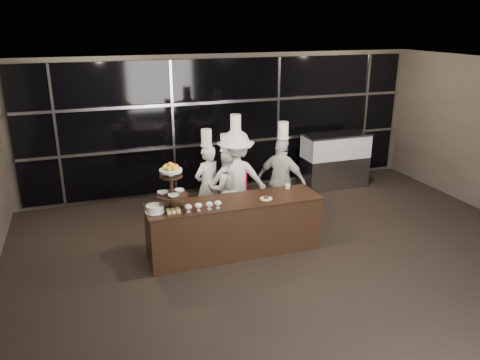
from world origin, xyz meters
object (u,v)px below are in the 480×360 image
object	(u,v)px
layer_cake	(155,209)
display_stand	(171,183)
chef_a	(207,184)
chef_d	(282,180)
buffet_counter	(234,227)
display_case	(335,158)
chef_b	(226,188)
chef_c	(236,178)

from	to	relation	value
layer_cake	display_stand	bearing A→B (deg)	10.15
display_stand	chef_a	distance (m)	1.61
layer_cake	chef_d	bearing A→B (deg)	20.94
buffet_counter	display_case	size ratio (longest dim) A/B	1.89
chef_b	chef_c	xyz separation A→B (m)	(0.19, -0.01, 0.16)
layer_cake	display_case	world-z (taller)	display_case
display_stand	chef_c	world-z (taller)	chef_c
chef_b	chef_d	bearing A→B (deg)	-9.85
display_stand	display_case	world-z (taller)	display_stand
layer_cake	buffet_counter	bearing A→B (deg)	2.24
chef_a	chef_c	world-z (taller)	chef_c
layer_cake	display_case	bearing A→B (deg)	28.24
display_case	display_stand	bearing A→B (deg)	-150.71
buffet_counter	chef_a	xyz separation A→B (m)	(-0.11, 1.23, 0.33)
layer_cake	chef_c	xyz separation A→B (m)	(1.67, 1.13, -0.07)
layer_cake	display_case	distance (m)	5.11
layer_cake	chef_d	world-z (taller)	chef_d
chef_a	chef_d	size ratio (longest dim) A/B	0.95
chef_d	chef_b	bearing A→B (deg)	170.15
chef_d	layer_cake	bearing A→B (deg)	-159.06
buffet_counter	chef_a	distance (m)	1.28
layer_cake	chef_c	world-z (taller)	chef_c
buffet_counter	chef_d	xyz separation A→B (m)	(1.23, 0.91, 0.37)
display_case	layer_cake	bearing A→B (deg)	-151.76
layer_cake	chef_d	xyz separation A→B (m)	(2.51, 0.96, -0.14)
display_stand	chef_b	world-z (taller)	chef_b
chef_c	chef_a	bearing A→B (deg)	163.46
layer_cake	chef_d	size ratio (longest dim) A/B	0.15
chef_d	display_stand	bearing A→B (deg)	-157.80
layer_cake	chef_c	distance (m)	2.02
layer_cake	chef_d	distance (m)	2.69
buffet_counter	chef_b	bearing A→B (deg)	79.45
display_stand	chef_b	distance (m)	1.73
display_case	chef_b	size ratio (longest dim) A/B	0.86
layer_cake	chef_a	bearing A→B (deg)	47.57
layer_cake	chef_b	distance (m)	1.88
buffet_counter	layer_cake	world-z (taller)	layer_cake
chef_a	chef_b	size ratio (longest dim) A/B	1.05
display_stand	chef_d	xyz separation A→B (m)	(2.23, 0.91, -0.50)
display_stand	chef_d	distance (m)	2.46
display_stand	chef_d	size ratio (longest dim) A/B	0.38
display_case	chef_a	world-z (taller)	chef_a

